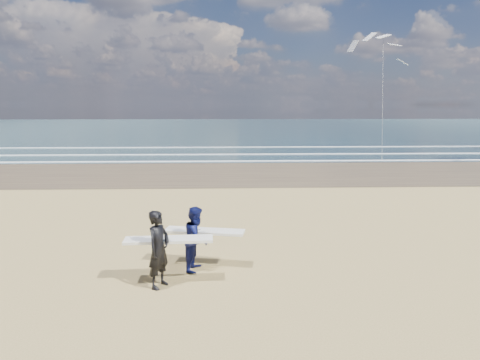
{
  "coord_description": "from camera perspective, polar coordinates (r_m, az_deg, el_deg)",
  "views": [
    {
      "loc": [
        1.83,
        -10.41,
        4.42
      ],
      "look_at": [
        2.44,
        6.0,
        1.52
      ],
      "focal_mm": 32.0,
      "sensor_mm": 36.0,
      "label": 1
    }
  ],
  "objects": [
    {
      "name": "ocean",
      "position": [
        84.5,
        10.36,
        6.86
      ],
      "size": [
        220.0,
        100.0,
        0.02
      ],
      "primitive_type": "cube",
      "color": "#1A313A",
      "rests_on": "ground"
    },
    {
      "name": "surfer_near",
      "position": [
        10.71,
        -10.63,
        -8.92
      ],
      "size": [
        2.22,
        1.08,
        1.92
      ],
      "color": "black",
      "rests_on": "ground"
    },
    {
      "name": "foam_breakers",
      "position": [
        42.81,
        23.04,
        3.36
      ],
      "size": [
        220.0,
        11.7,
        0.05
      ],
      "color": "white",
      "rests_on": "ground"
    },
    {
      "name": "kite_1",
      "position": [
        38.63,
        18.5,
        11.99
      ],
      "size": [
        5.41,
        4.7,
        11.28
      ],
      "color": "slate",
      "rests_on": "ground"
    },
    {
      "name": "surfer_far",
      "position": [
        11.67,
        -5.74,
        -7.69
      ],
      "size": [
        2.26,
        1.3,
        1.75
      ],
      "color": "#0B1043",
      "rests_on": "ground"
    }
  ]
}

